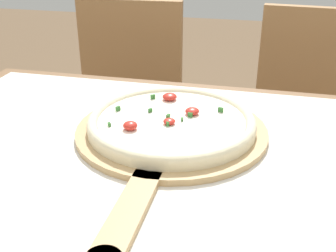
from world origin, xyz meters
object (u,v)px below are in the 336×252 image
at_px(chair_right, 308,127).
at_px(pizza, 172,122).
at_px(pizza_peel, 169,136).
at_px(chair_left, 126,109).

bearing_deg(chair_right, pizza, -112.82).
bearing_deg(pizza_peel, chair_left, 115.95).
distance_m(pizza_peel, pizza, 0.03).
relative_size(chair_left, chair_right, 1.00).
xyz_separation_m(pizza, chair_left, (-0.31, 0.62, -0.27)).
bearing_deg(chair_left, chair_right, -3.39).
bearing_deg(pizza, chair_right, 62.45).
height_order(pizza_peel, pizza, pizza).
height_order(pizza, chair_left, chair_left).
distance_m(chair_left, chair_right, 0.64).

